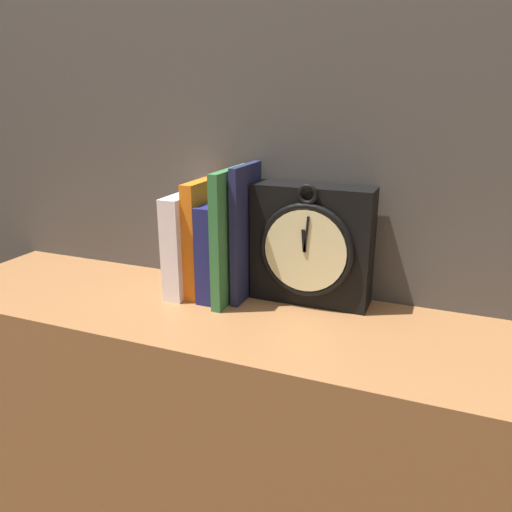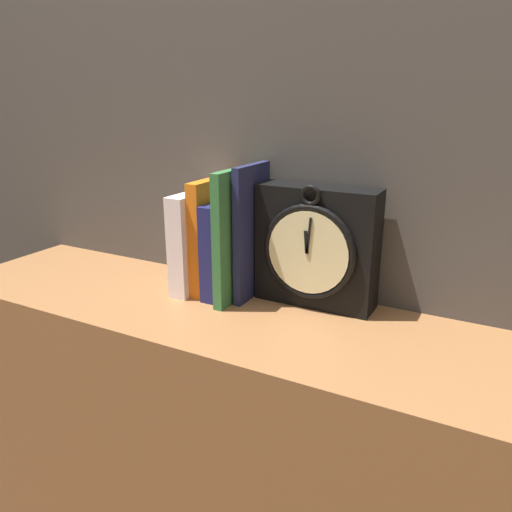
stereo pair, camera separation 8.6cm
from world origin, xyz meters
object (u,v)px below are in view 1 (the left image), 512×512
object	(u,v)px
book_slot0_white	(188,243)
book_slot3_green	(232,236)
book_slot2_navy	(220,249)
book_slot4_navy	(246,233)
clock	(311,245)
book_slot1_orange	(204,237)

from	to	relation	value
book_slot0_white	book_slot3_green	world-z (taller)	book_slot3_green
book_slot2_navy	book_slot4_navy	size ratio (longest dim) A/B	0.72
book_slot2_navy	book_slot3_green	xyz separation A→B (m)	(0.03, -0.01, 0.03)
book_slot0_white	clock	bearing A→B (deg)	7.88
book_slot1_orange	book_slot2_navy	world-z (taller)	book_slot1_orange
book_slot0_white	book_slot4_navy	world-z (taller)	book_slot4_navy
book_slot3_green	book_slot1_orange	bearing A→B (deg)	169.76
book_slot0_white	book_slot4_navy	bearing A→B (deg)	5.98
clock	book_slot3_green	distance (m)	0.15
book_slot4_navy	book_slot0_white	bearing A→B (deg)	-174.02
clock	book_slot0_white	xyz separation A→B (m)	(-0.24, -0.03, -0.01)
book_slot1_orange	book_slot2_navy	bearing A→B (deg)	-5.46
clock	book_slot4_navy	xyz separation A→B (m)	(-0.12, -0.02, 0.02)
clock	book_slot1_orange	size ratio (longest dim) A/B	1.04
book_slot2_navy	book_slot3_green	bearing A→B (deg)	-16.00
book_slot1_orange	book_slot0_white	bearing A→B (deg)	-166.39
book_slot0_white	book_slot2_navy	bearing A→B (deg)	3.42
book_slot0_white	book_slot1_orange	bearing A→B (deg)	13.61
book_slot1_orange	book_slot3_green	world-z (taller)	book_slot3_green
book_slot2_navy	book_slot4_navy	bearing A→B (deg)	9.36
clock	book_slot2_navy	bearing A→B (deg)	-170.38
clock	book_slot3_green	size ratio (longest dim) A/B	0.93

